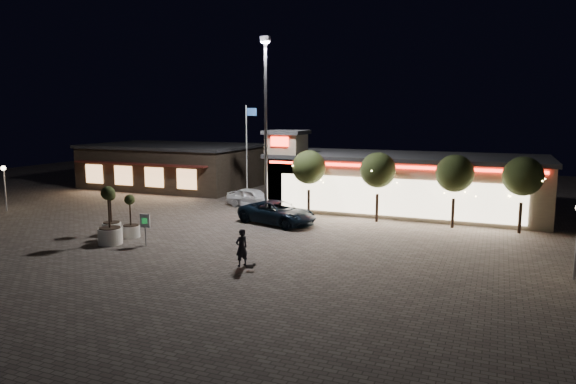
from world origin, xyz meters
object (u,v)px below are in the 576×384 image
at_px(pedestrian, 242,248).
at_px(pickup_truck, 277,213).
at_px(white_sedan, 253,198).
at_px(valet_sign, 145,223).
at_px(planter_mid, 110,226).
at_px(planter_left, 111,221).

bearing_deg(pedestrian, pickup_truck, -138.07).
bearing_deg(white_sedan, valet_sign, -170.95).
bearing_deg(white_sedan, planter_mid, -179.63).
height_order(planter_left, planter_mid, planter_mid).
relative_size(white_sedan, planter_mid, 1.33).
distance_m(pedestrian, planter_mid, 9.00).
bearing_deg(white_sedan, pickup_truck, -128.67).
bearing_deg(pickup_truck, pedestrian, -151.10).
height_order(pickup_truck, planter_left, planter_left).
relative_size(pedestrian, planter_mid, 0.55).
relative_size(pickup_truck, planter_left, 1.98).
xyz_separation_m(planter_left, valet_sign, (3.53, -1.28, 0.40)).
distance_m(white_sedan, valet_sign, 13.04).
xyz_separation_m(white_sedan, planter_mid, (-2.42, -13.52, 0.27)).
bearing_deg(white_sedan, pedestrian, -145.20).
bearing_deg(pickup_truck, white_sedan, 56.47).
bearing_deg(valet_sign, white_sedan, 88.52).
relative_size(white_sedan, valet_sign, 2.47).
distance_m(planter_left, valet_sign, 3.78).
distance_m(white_sedan, pedestrian, 15.88).
bearing_deg(valet_sign, planter_left, 160.05).
relative_size(pickup_truck, valet_sign, 3.06).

